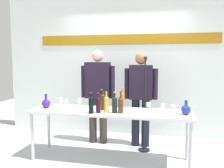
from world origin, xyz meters
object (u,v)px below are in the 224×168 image
Objects in this scene: wine_bottle_2 at (91,104)px; wine_glass_right_1 at (173,108)px; wine_bottle_7 at (115,104)px; wine_bottle_8 at (102,100)px; microphone_stand at (144,119)px; wine_bottle_0 at (103,101)px; wine_bottle_4 at (121,103)px; presenter_left at (98,90)px; wine_glass_right_0 at (163,106)px; wine_bottle_6 at (122,100)px; wine_glass_left_2 at (66,103)px; presenter_right at (141,93)px; wine_bottle_3 at (98,104)px; wine_bottle_1 at (121,105)px; decanter_blue_right at (186,109)px; wine_glass_right_2 at (148,105)px; wine_bottle_5 at (106,104)px; wine_glass_left_0 at (61,100)px; wine_glass_left_1 at (79,101)px; display_table at (110,114)px.

wine_glass_right_1 is at bearing 3.79° from wine_bottle_2.
wine_bottle_8 is (-0.27, 0.27, -0.00)m from wine_bottle_7.
microphone_stand is (0.38, 0.63, -0.36)m from wine_bottle_7.
wine_bottle_4 is at bearing -5.56° from wine_bottle_0.
presenter_left reaches higher than wine_glass_right_0.
wine_bottle_2 is 0.61m from wine_bottle_6.
wine_bottle_0 is 0.28m from wine_bottle_4.
wine_bottle_7 is at bearing -165.31° from wine_glass_right_0.
wine_bottle_4 is at bearing -174.34° from wine_glass_right_0.
wine_bottle_2 is 0.47m from wine_glass_left_2.
wine_bottle_0 is at bearing -140.44° from microphone_stand.
wine_bottle_7 is at bearing -108.87° from presenter_right.
wine_bottle_3 is 0.94m from wine_glass_right_0.
wine_bottle_1 is 0.86m from wine_glass_left_2.
wine_glass_right_1 is at bearing -141.71° from decanter_blue_right.
wine_bottle_0 is 2.27× the size of wine_glass_right_2.
wine_bottle_0 is 1.06× the size of wine_bottle_1.
presenter_left reaches higher than wine_glass_right_2.
wine_bottle_4 is 0.62m from wine_glass_right_0.
wine_bottle_0 is 0.20× the size of microphone_stand.
presenter_left is 0.93m from wine_bottle_5.
decanter_blue_right is 1.21m from wine_bottle_0.
presenter_left is 1.07× the size of microphone_stand.
wine_bottle_8 is (-0.03, 0.32, 0.00)m from wine_bottle_3.
wine_glass_right_0 is (1.01, 0.28, -0.03)m from wine_bottle_2.
wine_glass_left_0 is 0.36m from wine_glass_left_2.
wine_bottle_6 is (-0.25, -0.46, -0.04)m from presenter_right.
wine_bottle_0 is at bearing 170.40° from wine_glass_right_1.
wine_bottle_3 reaches higher than wine_glass_left_2.
wine_bottle_0 is 2.37× the size of wine_glass_left_1.
wine_bottle_3 reaches higher than decanter_blue_right.
wine_glass_right_0 is at bearing 3.12° from display_table.
presenter_left is at bearing 113.74° from wine_bottle_5.
wine_bottle_6 reaches higher than wine_bottle_8.
wine_glass_left_2 is 1.59m from wine_glass_right_1.
decanter_blue_right is at bearing 38.29° from wine_glass_right_1.
wine_bottle_2 is 0.52m from wine_glass_left_1.
wine_bottle_6 is (0.14, 0.25, 0.19)m from display_table.
decanter_blue_right is 0.12× the size of presenter_right.
wine_bottle_4 is at bearing -52.45° from presenter_left.
wine_bottle_6 is at bearing 163.95° from decanter_blue_right.
wine_bottle_4 is 0.22m from wine_bottle_5.
wine_bottle_7 is 0.71m from wine_glass_right_0.
wine_bottle_8 is (-0.56, -0.58, -0.05)m from presenter_right.
wine_glass_left_0 is at bearing -167.39° from microphone_stand.
wine_glass_left_1 is at bearing 163.27° from display_table.
presenter_right is at bearing 22.37° from wine_glass_left_0.
presenter_left is at bearing 127.55° from wine_bottle_4.
decanter_blue_right is 0.33m from wine_glass_right_0.
wine_bottle_6 reaches higher than wine_bottle_1.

